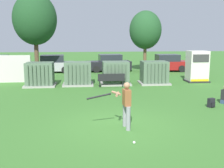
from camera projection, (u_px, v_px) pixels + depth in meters
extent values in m
plane|color=#3D752D|center=(118.00, 125.00, 10.50)|extent=(96.00, 96.00, 0.00)
cube|color=#9E9B93|center=(40.00, 85.00, 18.68)|extent=(2.10, 1.70, 0.12)
cube|color=#567056|center=(40.00, 73.00, 18.54)|extent=(1.80, 1.40, 1.50)
cube|color=#495F49|center=(28.00, 75.00, 17.73)|extent=(0.06, 0.12, 1.27)
cube|color=#495F49|center=(32.00, 75.00, 17.76)|extent=(0.06, 0.12, 1.27)
cube|color=#495F49|center=(36.00, 75.00, 17.78)|extent=(0.06, 0.12, 1.27)
cube|color=#495F49|center=(40.00, 75.00, 17.81)|extent=(0.06, 0.12, 1.27)
cube|color=#495F49|center=(44.00, 75.00, 17.83)|extent=(0.06, 0.12, 1.27)
cube|color=#495F49|center=(48.00, 75.00, 17.86)|extent=(0.06, 0.12, 1.27)
cube|color=#9E9B93|center=(78.00, 84.00, 19.09)|extent=(2.10, 1.70, 0.12)
cube|color=#567056|center=(78.00, 73.00, 18.94)|extent=(1.80, 1.40, 1.50)
cube|color=#495F49|center=(68.00, 74.00, 18.14)|extent=(0.06, 0.12, 1.27)
cube|color=#495F49|center=(72.00, 74.00, 18.16)|extent=(0.06, 0.12, 1.27)
cube|color=#495F49|center=(76.00, 74.00, 18.19)|extent=(0.06, 0.12, 1.27)
cube|color=#495F49|center=(80.00, 74.00, 18.21)|extent=(0.06, 0.12, 1.27)
cube|color=#495F49|center=(83.00, 74.00, 18.24)|extent=(0.06, 0.12, 1.27)
cube|color=#495F49|center=(87.00, 74.00, 18.26)|extent=(0.06, 0.12, 1.27)
cube|color=#9E9B93|center=(116.00, 83.00, 19.32)|extent=(2.10, 1.70, 0.12)
cube|color=#567056|center=(116.00, 72.00, 19.17)|extent=(1.80, 1.40, 1.50)
cube|color=#495F49|center=(107.00, 74.00, 18.37)|extent=(0.06, 0.12, 1.27)
cube|color=#495F49|center=(111.00, 74.00, 18.39)|extent=(0.06, 0.12, 1.27)
cube|color=#495F49|center=(115.00, 74.00, 18.42)|extent=(0.06, 0.12, 1.27)
cube|color=#495F49|center=(119.00, 74.00, 18.44)|extent=(0.06, 0.12, 1.27)
cube|color=#495F49|center=(122.00, 74.00, 18.47)|extent=(0.06, 0.12, 1.27)
cube|color=#495F49|center=(126.00, 74.00, 18.49)|extent=(0.06, 0.12, 1.27)
cube|color=#9E9B93|center=(154.00, 83.00, 19.54)|extent=(2.10, 1.70, 0.12)
cube|color=#567056|center=(154.00, 72.00, 19.40)|extent=(1.80, 1.40, 1.50)
cube|color=#495F49|center=(148.00, 73.00, 18.59)|extent=(0.06, 0.12, 1.27)
cube|color=#495F49|center=(151.00, 73.00, 18.62)|extent=(0.06, 0.12, 1.27)
cube|color=#495F49|center=(155.00, 73.00, 18.64)|extent=(0.06, 0.12, 1.27)
cube|color=#495F49|center=(159.00, 73.00, 18.66)|extent=(0.06, 0.12, 1.27)
cube|color=#495F49|center=(162.00, 73.00, 18.69)|extent=(0.06, 0.12, 1.27)
cube|color=#495F49|center=(166.00, 73.00, 18.71)|extent=(0.06, 0.12, 1.27)
cube|color=#262626|center=(196.00, 81.00, 20.47)|extent=(1.60, 1.40, 0.10)
cube|color=silver|center=(197.00, 66.00, 20.27)|extent=(1.40, 1.20, 2.20)
cube|color=#383838|center=(201.00, 58.00, 19.56)|extent=(1.19, 0.04, 0.55)
cube|color=yellow|center=(200.00, 80.00, 19.84)|extent=(1.33, 0.04, 0.16)
cube|color=black|center=(111.00, 80.00, 18.31)|extent=(1.80, 0.42, 0.05)
cube|color=black|center=(111.00, 77.00, 18.09)|extent=(1.80, 0.06, 0.44)
cylinder|color=black|center=(100.00, 84.00, 18.40)|extent=(0.06, 0.06, 0.42)
cylinder|color=black|center=(122.00, 83.00, 18.57)|extent=(0.06, 0.06, 0.42)
cylinder|color=black|center=(100.00, 84.00, 18.13)|extent=(0.06, 0.06, 0.42)
cylinder|color=black|center=(123.00, 84.00, 18.29)|extent=(0.06, 0.06, 0.42)
cylinder|color=gray|center=(128.00, 119.00, 9.89)|extent=(0.16, 0.16, 0.88)
cylinder|color=gray|center=(125.00, 115.00, 10.35)|extent=(0.16, 0.16, 0.88)
cube|color=brown|center=(127.00, 97.00, 9.99)|extent=(0.29, 0.43, 0.60)
sphere|color=#9E7051|center=(127.00, 85.00, 9.91)|extent=(0.23, 0.23, 0.23)
cylinder|color=#9E7051|center=(117.00, 94.00, 9.79)|extent=(0.21, 0.55, 0.09)
cylinder|color=#9E7051|center=(116.00, 93.00, 9.97)|extent=(0.32, 0.53, 0.09)
cylinder|color=black|center=(98.00, 96.00, 9.75)|extent=(0.85, 0.16, 0.21)
sphere|color=black|center=(110.00, 94.00, 9.83)|extent=(0.08, 0.08, 0.08)
sphere|color=white|center=(134.00, 142.00, 8.71)|extent=(0.09, 0.09, 0.09)
cylinder|color=tan|center=(223.00, 94.00, 14.07)|extent=(0.40, 0.28, 0.32)
cube|color=black|center=(211.00, 103.00, 13.13)|extent=(0.37, 0.30, 0.44)
cube|color=black|center=(213.00, 105.00, 13.03)|extent=(0.23, 0.13, 0.22)
cylinder|color=brown|center=(37.00, 59.00, 23.14)|extent=(0.36, 0.36, 2.94)
ellipsoid|color=#1E4723|center=(35.00, 19.00, 22.56)|extent=(3.62, 3.62, 4.30)
cylinder|color=brown|center=(145.00, 59.00, 25.77)|extent=(0.30, 0.30, 2.42)
ellipsoid|color=#235128|center=(145.00, 30.00, 25.30)|extent=(2.98, 2.98, 3.53)
cylinder|color=black|center=(7.00, 70.00, 24.63)|extent=(0.64, 0.23, 0.64)
cylinder|color=black|center=(11.00, 68.00, 26.30)|extent=(0.64, 0.23, 0.64)
cube|color=#B2B2B7|center=(51.00, 66.00, 25.50)|extent=(4.28, 1.90, 0.80)
cube|color=#262B33|center=(52.00, 58.00, 25.40)|extent=(2.17, 1.66, 0.64)
cylinder|color=black|center=(36.00, 70.00, 24.53)|extent=(0.65, 0.25, 0.64)
cylinder|color=black|center=(38.00, 68.00, 26.19)|extent=(0.65, 0.25, 0.64)
cylinder|color=black|center=(65.00, 70.00, 24.91)|extent=(0.65, 0.25, 0.64)
cylinder|color=black|center=(65.00, 68.00, 26.56)|extent=(0.65, 0.25, 0.64)
cube|color=black|center=(109.00, 65.00, 26.33)|extent=(4.35, 2.11, 0.80)
cube|color=#262B33|center=(110.00, 58.00, 26.23)|extent=(2.24, 1.76, 0.64)
cylinder|color=black|center=(96.00, 69.00, 25.31)|extent=(0.66, 0.28, 0.64)
cylinder|color=black|center=(94.00, 67.00, 26.95)|extent=(0.66, 0.28, 0.64)
cylinder|color=black|center=(124.00, 69.00, 25.81)|extent=(0.66, 0.28, 0.64)
cylinder|color=black|center=(120.00, 67.00, 27.45)|extent=(0.66, 0.28, 0.64)
cube|color=maroon|center=(166.00, 65.00, 26.32)|extent=(4.22, 1.75, 0.80)
cube|color=#262B33|center=(167.00, 58.00, 26.21)|extent=(2.12, 1.59, 0.64)
cylinder|color=black|center=(155.00, 69.00, 25.40)|extent=(0.64, 0.23, 0.64)
cylinder|color=black|center=(150.00, 67.00, 27.06)|extent=(0.64, 0.23, 0.64)
cylinder|color=black|center=(182.00, 69.00, 25.68)|extent=(0.64, 0.23, 0.64)
cylinder|color=black|center=(176.00, 67.00, 27.34)|extent=(0.64, 0.23, 0.64)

